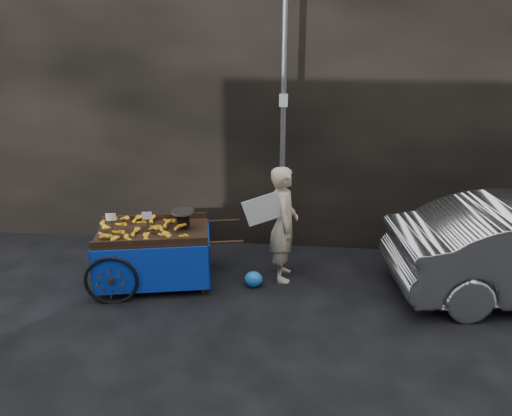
# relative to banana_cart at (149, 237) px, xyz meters

# --- Properties ---
(ground) EXTENTS (80.00, 80.00, 0.00)m
(ground) POSITION_rel_banana_cart_xyz_m (1.43, -0.17, -0.69)
(ground) COLOR black
(ground) RESTS_ON ground
(building_wall) EXTENTS (13.50, 2.00, 5.00)m
(building_wall) POSITION_rel_banana_cart_xyz_m (1.82, 2.43, 1.81)
(building_wall) COLOR black
(building_wall) RESTS_ON ground
(street_pole) EXTENTS (0.12, 0.10, 4.00)m
(street_pole) POSITION_rel_banana_cart_xyz_m (1.73, 1.13, 1.31)
(street_pole) COLOR slate
(street_pole) RESTS_ON ground
(banana_cart) EXTENTS (2.21, 1.33, 1.12)m
(banana_cart) POSITION_rel_banana_cart_xyz_m (0.00, 0.00, 0.00)
(banana_cart) COLOR black
(banana_cart) RESTS_ON ground
(vendor) EXTENTS (0.78, 0.63, 1.64)m
(vendor) POSITION_rel_banana_cart_xyz_m (1.80, 0.35, 0.13)
(vendor) COLOR tan
(vendor) RESTS_ON ground
(plastic_bag) EXTENTS (0.25, 0.20, 0.23)m
(plastic_bag) POSITION_rel_banana_cart_xyz_m (1.42, 0.03, -0.58)
(plastic_bag) COLOR blue
(plastic_bag) RESTS_ON ground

